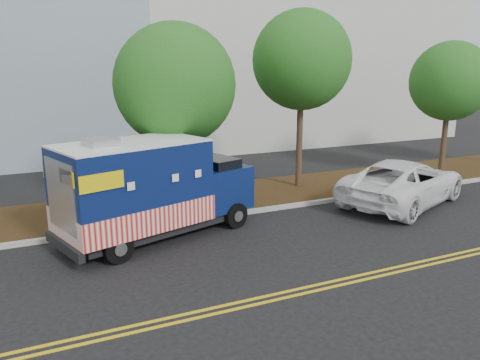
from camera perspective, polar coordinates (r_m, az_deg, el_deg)
name	(u,v)px	position (r m, az deg, el deg)	size (l,w,h in m)	color
ground	(190,237)	(14.99, -6.13, -6.95)	(120.00, 120.00, 0.00)	black
curb	(177,222)	(16.23, -7.69, -5.07)	(120.00, 0.18, 0.15)	#9E9E99
mulch_strip	(161,205)	(18.16, -9.61, -3.07)	(120.00, 4.00, 0.15)	black
centerline_near	(250,300)	(11.21, 1.28, -14.38)	(120.00, 0.10, 0.01)	gold
centerline_far	(255,305)	(11.02, 1.86, -14.94)	(120.00, 0.10, 0.01)	gold
tree_b	(175,85)	(16.86, -7.93, 11.42)	(4.29, 4.29, 6.78)	#38281C
tree_c	(302,60)	(20.02, 7.55, 14.25)	(4.10, 4.10, 7.54)	#38281C
tree_d	(450,81)	(24.30, 24.24, 10.90)	(3.67, 3.67, 6.40)	#38281C
sign_post	(121,193)	(15.90, -14.30, -1.55)	(0.06, 0.06, 2.40)	#473828
food_truck	(149,192)	(14.66, -11.00, -1.42)	(6.69, 4.07, 3.33)	black
white_car	(404,182)	(19.29, 19.32, -0.23)	(2.87, 6.23, 1.73)	white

